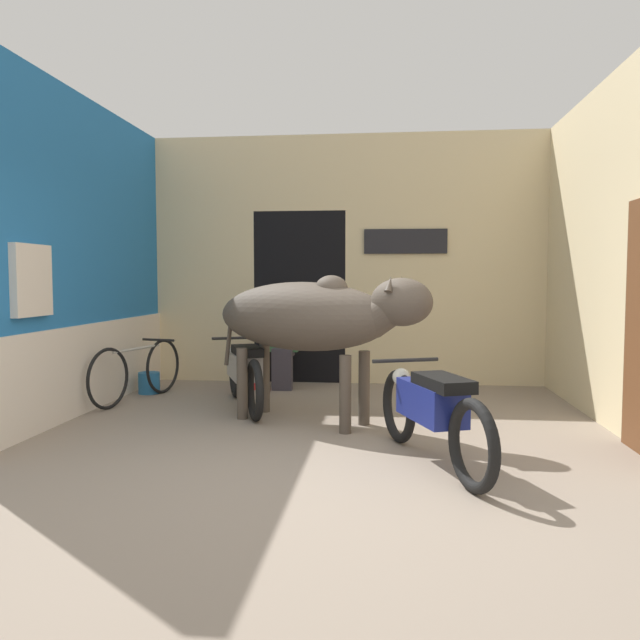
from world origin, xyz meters
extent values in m
plane|color=gray|center=(0.00, 0.00, 0.00)|extent=(30.00, 30.00, 0.00)
cube|color=#236BAD|center=(-2.70, 2.01, 1.66)|extent=(0.18, 4.01, 3.32)
cube|color=silver|center=(-2.60, 2.01, 0.46)|extent=(0.03, 4.01, 0.93)
cube|color=silver|center=(-2.58, 0.88, 1.39)|extent=(0.08, 0.56, 0.64)
cube|color=beige|center=(0.00, 4.10, 2.82)|extent=(5.22, 0.18, 1.00)
cube|color=beige|center=(-1.93, 4.10, 1.16)|extent=(1.36, 0.18, 2.32)
cube|color=beige|center=(1.30, 4.10, 1.16)|extent=(2.62, 0.18, 2.32)
cube|color=black|center=(-0.63, 4.46, 1.16)|extent=(1.24, 0.90, 2.32)
cube|color=black|center=(0.79, 3.99, 1.90)|extent=(1.09, 0.03, 0.32)
cube|color=beige|center=(2.70, 2.01, 1.66)|extent=(0.18, 4.01, 3.32)
ellipsoid|color=#4C4238|center=(-0.28, 1.69, 1.04)|extent=(2.01, 1.41, 0.67)
ellipsoid|color=#4C4238|center=(0.02, 1.55, 1.32)|extent=(0.41, 0.39, 0.25)
cylinder|color=#4C4238|center=(0.52, 1.34, 1.09)|extent=(0.53, 0.47, 0.44)
ellipsoid|color=#4C4238|center=(0.68, 1.27, 1.20)|extent=(0.68, 0.57, 0.43)
cylinder|color=#4C4238|center=(-1.10, 2.05, 0.82)|extent=(0.14, 0.09, 0.64)
cylinder|color=#4C4238|center=(0.34, 1.63, 0.36)|extent=(0.11, 0.11, 0.72)
cylinder|color=#4C4238|center=(0.18, 1.27, 0.36)|extent=(0.11, 0.11, 0.72)
cylinder|color=#4C4238|center=(-0.73, 2.11, 0.36)|extent=(0.11, 0.11, 0.72)
cylinder|color=#4C4238|center=(-0.89, 1.75, 0.36)|extent=(0.11, 0.11, 0.72)
cone|color=#473D33|center=(0.69, 1.42, 1.36)|extent=(0.12, 0.14, 0.16)
cone|color=#473D33|center=(0.57, 1.15, 1.36)|extent=(0.12, 0.14, 0.16)
torus|color=black|center=(1.12, -0.21, 0.31)|extent=(0.30, 0.62, 0.63)
torus|color=black|center=(0.65, 1.01, 0.31)|extent=(0.30, 0.62, 0.63)
cube|color=navy|center=(0.89, 0.40, 0.48)|extent=(0.52, 0.77, 0.28)
cube|color=black|center=(0.95, 0.22, 0.66)|extent=(0.45, 0.63, 0.09)
cylinder|color=black|center=(0.71, 0.88, 0.73)|extent=(0.55, 0.24, 0.03)
sphere|color=silver|center=(0.67, 0.96, 0.58)|extent=(0.15, 0.15, 0.15)
torus|color=black|center=(-0.74, 1.66, 0.31)|extent=(0.31, 0.60, 0.62)
torus|color=black|center=(-1.23, 2.85, 0.31)|extent=(0.31, 0.60, 0.62)
cube|color=#9E9993|center=(-0.99, 2.25, 0.47)|extent=(0.53, 0.76, 0.28)
cube|color=black|center=(-0.91, 2.07, 0.65)|extent=(0.45, 0.62, 0.09)
cylinder|color=black|center=(-1.18, 2.72, 0.72)|extent=(0.55, 0.25, 0.03)
sphere|color=silver|center=(-1.21, 2.80, 0.57)|extent=(0.15, 0.15, 0.15)
torus|color=black|center=(-2.43, 2.05, 0.33)|extent=(0.20, 0.66, 0.67)
torus|color=black|center=(-2.19, 3.03, 0.33)|extent=(0.20, 0.66, 0.67)
cylinder|color=#B7B2A8|center=(-2.31, 2.54, 0.60)|extent=(0.23, 0.82, 0.03)
cylinder|color=black|center=(-2.21, 2.94, 0.67)|extent=(0.43, 0.14, 0.03)
cube|color=#3D3842|center=(-0.76, 3.39, 0.21)|extent=(0.25, 0.14, 0.43)
cube|color=#3D3842|center=(-0.76, 3.48, 0.48)|extent=(0.25, 0.32, 0.11)
cube|color=#386B42|center=(-0.76, 3.55, 0.73)|extent=(0.36, 0.20, 0.51)
sphere|color=#937051|center=(-0.76, 3.55, 1.09)|extent=(0.20, 0.20, 0.20)
cylinder|color=red|center=(-1.15, 3.47, 0.20)|extent=(0.26, 0.26, 0.39)
cylinder|color=red|center=(-1.15, 3.47, 0.41)|extent=(0.38, 0.38, 0.04)
cylinder|color=#23669E|center=(-2.35, 3.00, 0.13)|extent=(0.26, 0.26, 0.26)
camera|label=1|loc=(0.54, -4.33, 1.41)|focal=35.00mm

